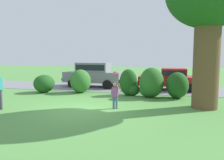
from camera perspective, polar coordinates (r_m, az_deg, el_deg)
The scene contains 11 objects.
ground_plane at distance 10.07m, azimuth -7.27°, elevation -7.67°, with size 80.00×80.00×0.00m, color #518E42.
driveway_strip at distance 16.49m, azimuth 1.47°, elevation -2.12°, with size 28.00×4.40×0.02m, color slate.
shrub_near_tree at distance 15.22m, azimuth -17.31°, elevation -1.05°, with size 1.37×1.43×1.17m.
shrub_centre_left at distance 14.57m, azimuth -8.25°, elevation -0.28°, with size 1.35×1.45×1.54m.
shrub_centre at distance 13.51m, azimuth 4.56°, elevation -1.00°, with size 1.27×0.97×1.62m.
shrub_centre_right at distance 12.98m, azimuth 10.15°, elevation -1.02°, with size 1.42×1.54×1.76m.
shrub_far_end at distance 13.04m, azimuth 16.73°, elevation -1.33°, with size 1.27×1.35×1.50m.
parked_sedan at distance 16.02m, azimuth 15.00°, elevation 0.44°, with size 4.43×2.16×1.56m.
parked_suv at distance 17.17m, azimuth -4.85°, elevation 1.78°, with size 4.73×2.17×1.92m.
child_thrower at distance 10.03m, azimuth 0.84°, elevation -3.49°, with size 0.44×0.29×1.29m.
frisbee at distance 10.15m, azimuth 1.02°, elevation 1.69°, with size 0.29×0.28×0.22m.
Camera 1 is at (3.62, -9.08, 2.42)m, focal length 34.90 mm.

